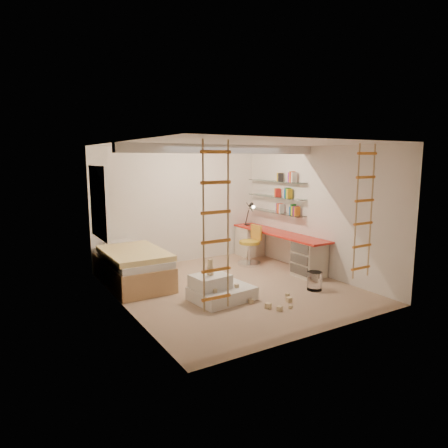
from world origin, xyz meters
TOP-DOWN VIEW (x-y plane):
  - floor at (0.00, 0.00)m, footprint 4.50×4.50m
  - ceiling_beam at (0.00, 0.30)m, footprint 4.00×0.18m
  - window_frame at (-1.97, 1.50)m, footprint 0.06×1.15m
  - window_blind at (-1.93, 1.50)m, footprint 0.02×1.00m
  - rope_ladder_left at (-1.35, -1.75)m, footprint 0.41×0.04m
  - rope_ladder_right at (1.35, -1.75)m, footprint 0.41×0.04m
  - waste_bin at (1.21, -0.87)m, footprint 0.27×0.27m
  - desk at (1.72, 0.86)m, footprint 0.56×2.80m
  - shelves at (1.87, 1.13)m, footprint 0.25×1.80m
  - bed at (-1.48, 1.23)m, footprint 1.02×2.00m
  - task_lamp at (1.67, 1.82)m, footprint 0.14×0.36m
  - swivel_chair at (1.22, 1.17)m, footprint 0.55×0.55m
  - play_platform at (-0.53, -0.41)m, footprint 1.06×0.86m
  - toy_blocks at (-0.19, -0.76)m, footprint 1.35×1.09m
  - books at (1.87, 1.13)m, footprint 0.14×0.70m

SIDE VIEW (x-z plane):
  - floor at x=0.00m, z-range 0.00..0.00m
  - waste_bin at x=1.21m, z-range 0.00..0.33m
  - play_platform at x=-0.53m, z-range -0.05..0.39m
  - toy_blocks at x=-0.19m, z-range -0.12..0.59m
  - swivel_chair at x=1.22m, z-range -0.12..0.77m
  - bed at x=-1.48m, z-range -0.02..0.67m
  - desk at x=1.72m, z-range 0.03..0.78m
  - task_lamp at x=1.67m, z-range 0.85..1.42m
  - shelves at x=1.87m, z-range 1.14..1.86m
  - rope_ladder_left at x=-1.35m, z-range 0.45..2.58m
  - rope_ladder_right at x=1.35m, z-range 0.45..2.58m
  - window_frame at x=-1.97m, z-range 0.88..2.23m
  - window_blind at x=-1.93m, z-range 0.95..2.15m
  - books at x=1.87m, z-range 1.10..2.02m
  - ceiling_beam at x=0.00m, z-range 2.44..2.60m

